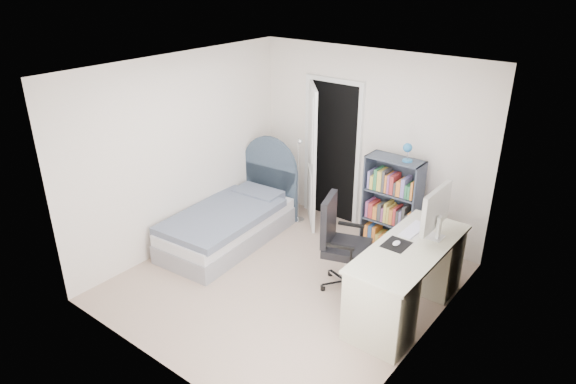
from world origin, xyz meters
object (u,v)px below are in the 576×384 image
Objects in this scene: bookcase at (391,210)px; office_chair at (339,239)px; floor_lamp at (299,188)px; nightstand at (279,182)px; bed at (232,221)px; desk at (408,276)px.

office_chair is (-0.07, -1.11, 0.04)m from bookcase.
floor_lamp is 1.14× the size of office_chair.
floor_lamp reaches higher than nightstand.
nightstand is 2.29m from office_chair.
bed is 1.83× the size of office_chair.
floor_lamp reaches higher than office_chair.
desk is 0.86m from office_chair.
bookcase reaches higher than office_chair.
desk is at bearing -54.44° from bookcase.
floor_lamp is at bearing -23.06° from nightstand.
floor_lamp is at bearing -176.28° from bookcase.
bookcase is 1.33m from desk.
bookcase is 1.35× the size of office_chair.
floor_lamp is 1.69m from office_chair.
office_chair is (1.91, -1.26, 0.23)m from nightstand.
bed is 1.36× the size of bookcase.
desk is 1.49× the size of office_chair.
bed reaches higher than office_chair.
bookcase is (1.42, 0.09, 0.06)m from floor_lamp.
nightstand is at bearing 156.94° from floor_lamp.
bed is at bearing -111.49° from floor_lamp.
bookcase is at bearing -4.25° from nightstand.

